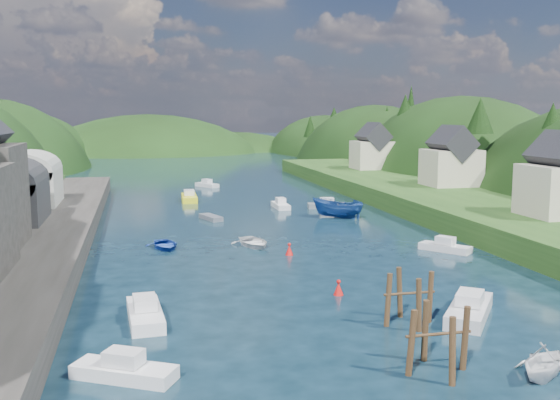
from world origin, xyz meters
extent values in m
plane|color=black|center=(0.00, 50.00, 0.00)|extent=(600.00, 600.00, 0.00)
ellipsoid|color=black|center=(-45.00, 160.00, -6.82)|extent=(44.00, 75.56, 39.00)
ellipsoid|color=black|center=(45.00, 75.00, -8.40)|extent=(36.00, 75.56, 48.00)
ellipsoid|color=black|center=(45.00, 118.00, -7.78)|extent=(36.00, 75.56, 44.49)
ellipsoid|color=black|center=(45.00, 160.00, -6.30)|extent=(36.00, 75.56, 36.00)
ellipsoid|color=black|center=(-10.00, 170.00, -10.00)|extent=(80.00, 60.00, 44.00)
ellipsoid|color=black|center=(18.00, 180.00, -12.00)|extent=(70.00, 56.00, 36.00)
cone|color=black|center=(-36.64, 104.33, 8.45)|extent=(4.07, 4.07, 4.90)
cone|color=black|center=(-40.93, 118.35, 10.36)|extent=(4.56, 4.56, 9.31)
cone|color=black|center=(-41.41, 125.90, 8.17)|extent=(4.75, 4.75, 5.67)
cone|color=black|center=(-39.87, 137.62, 9.13)|extent=(4.27, 4.27, 7.55)
cone|color=black|center=(37.22, 37.95, 10.20)|extent=(5.29, 5.29, 7.14)
cone|color=black|center=(34.46, 50.25, 12.05)|extent=(4.07, 4.07, 5.14)
cone|color=black|center=(38.38, 59.17, 7.86)|extent=(3.40, 3.40, 5.17)
cone|color=black|center=(41.39, 74.69, 11.13)|extent=(4.94, 4.94, 8.21)
cone|color=black|center=(37.07, 81.77, 12.52)|extent=(5.25, 5.25, 6.95)
cone|color=black|center=(41.76, 89.51, 13.28)|extent=(3.36, 3.36, 9.64)
cone|color=black|center=(42.93, 104.85, 10.52)|extent=(4.57, 4.57, 6.73)
cone|color=black|center=(43.41, 117.49, 9.00)|extent=(3.59, 3.59, 6.12)
cone|color=black|center=(37.55, 127.78, 11.27)|extent=(4.14, 4.14, 5.36)
cone|color=black|center=(33.96, 138.24, 8.66)|extent=(3.83, 3.83, 6.01)
cube|color=#2D2B28|center=(-24.00, 20.00, 1.00)|extent=(12.00, 110.00, 2.00)
cube|color=#2D2D30|center=(-26.00, 33.00, 4.00)|extent=(7.00, 9.00, 4.00)
cylinder|color=#2D2D30|center=(-26.00, 33.00, 6.00)|extent=(7.00, 9.00, 7.00)
cube|color=#B2B2A8|center=(-26.00, 45.00, 4.00)|extent=(7.00, 9.00, 4.00)
cylinder|color=#B2B2A8|center=(-26.00, 45.00, 6.00)|extent=(7.00, 9.00, 7.00)
cube|color=#234719|center=(25.00, 40.00, 1.20)|extent=(16.00, 120.00, 2.40)
cube|color=beige|center=(29.00, 48.00, 4.90)|extent=(7.00, 6.00, 5.00)
cube|color=black|center=(29.00, 48.00, 8.24)|extent=(5.15, 6.24, 5.15)
cube|color=beige|center=(28.00, 75.00, 4.90)|extent=(7.00, 6.00, 5.00)
cube|color=black|center=(28.00, 75.00, 8.24)|extent=(5.15, 6.24, 5.15)
cylinder|color=#382314|center=(1.76, -4.56, 1.31)|extent=(0.32, 0.32, 3.83)
cylinder|color=#382314|center=(0.35, -3.15, 1.31)|extent=(0.32, 0.32, 3.83)
cylinder|color=#382314|center=(-1.06, -4.56, 1.31)|extent=(0.32, 0.32, 3.83)
cylinder|color=#382314|center=(0.35, -5.97, 1.31)|extent=(0.32, 0.32, 3.83)
cylinder|color=#382314|center=(0.35, -4.56, 1.94)|extent=(3.39, 0.16, 0.16)
cylinder|color=#382314|center=(3.28, 2.22, 1.28)|extent=(0.32, 0.32, 3.76)
cylinder|color=#382314|center=(1.94, 3.55, 1.28)|extent=(0.32, 0.32, 3.76)
cylinder|color=#382314|center=(0.60, 2.22, 1.28)|extent=(0.32, 0.32, 3.76)
cylinder|color=#382314|center=(1.94, 0.88, 1.28)|extent=(0.32, 0.32, 3.76)
cylinder|color=#382314|center=(1.94, 2.22, 1.90)|extent=(3.21, 0.16, 0.16)
cone|color=red|center=(-0.24, 8.86, 0.45)|extent=(0.70, 0.70, 0.90)
sphere|color=red|center=(-0.24, 8.86, 0.95)|extent=(0.30, 0.30, 0.30)
cone|color=red|center=(-0.66, 21.45, 0.45)|extent=(0.70, 0.70, 0.90)
sphere|color=red|center=(-0.66, 21.45, 0.95)|extent=(0.30, 0.30, 0.30)
cube|color=#555861|center=(-5.28, 41.33, 0.25)|extent=(2.55, 4.19, 0.56)
imported|color=white|center=(4.99, -6.27, 0.82)|extent=(4.82, 4.66, 1.94)
cube|color=white|center=(4.74, 48.30, 0.31)|extent=(1.63, 4.86, 0.68)
cube|color=silver|center=(4.74, 48.30, 1.03)|extent=(1.13, 1.70, 0.70)
cube|color=silver|center=(13.51, 19.78, 0.29)|extent=(4.07, 4.59, 0.65)
cube|color=silver|center=(13.51, 19.78, 1.00)|extent=(1.84, 1.94, 0.70)
cube|color=white|center=(-14.42, -1.91, 0.31)|extent=(5.15, 3.86, 0.70)
cube|color=silver|center=(-14.42, -1.91, 1.05)|extent=(2.08, 1.85, 0.70)
imported|color=#1C3C9C|center=(-11.26, 26.83, 0.30)|extent=(3.84, 4.85, 0.91)
cube|color=silver|center=(6.11, 2.55, 0.40)|extent=(5.53, 6.34, 0.89)
cube|color=silver|center=(6.11, 2.55, 1.24)|extent=(2.52, 2.66, 0.70)
cube|color=slate|center=(10.66, 46.82, 0.31)|extent=(5.17, 2.32, 0.70)
cube|color=silver|center=(10.66, 46.82, 1.05)|extent=(1.89, 1.38, 0.70)
cube|color=white|center=(-13.33, 6.31, 0.36)|extent=(2.27, 5.90, 0.81)
cube|color=silver|center=(-13.33, 6.31, 1.16)|extent=(1.46, 2.11, 0.70)
cube|color=yellow|center=(-6.46, 57.68, 0.39)|extent=(2.30, 6.33, 0.88)
cube|color=silver|center=(-6.46, 57.68, 1.23)|extent=(1.53, 2.24, 0.70)
imported|color=silver|center=(-3.04, 25.94, 0.35)|extent=(4.28, 5.36, 0.99)
imported|color=navy|center=(9.61, 39.28, 1.08)|extent=(6.49, 5.77, 2.45)
cube|color=silver|center=(-2.14, 74.05, 0.29)|extent=(3.82, 4.77, 0.65)
cube|color=silver|center=(-2.14, 74.05, 1.00)|extent=(1.79, 1.96, 0.70)
camera|label=1|loc=(-13.50, -30.87, 12.49)|focal=40.00mm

